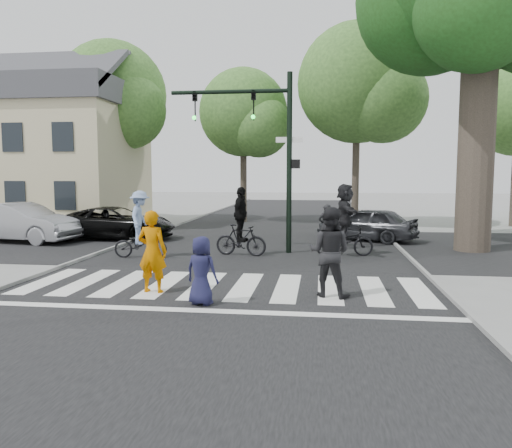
{
  "coord_description": "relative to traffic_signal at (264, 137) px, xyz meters",
  "views": [
    {
      "loc": [
        2.27,
        -10.53,
        2.69
      ],
      "look_at": [
        0.5,
        3.0,
        1.3
      ],
      "focal_mm": 35.0,
      "sensor_mm": 36.0,
      "label": 1
    }
  ],
  "objects": [
    {
      "name": "bg_tree_2",
      "position": [
        -2.11,
        10.42,
        1.88
      ],
      "size": [
        5.04,
        4.8,
        8.4
      ],
      "color": "brown",
      "rests_on": "ground"
    },
    {
      "name": "car_suv",
      "position": [
        -6.4,
        2.68,
        -3.24
      ],
      "size": [
        4.81,
        2.26,
        1.33
      ],
      "primitive_type": "imported",
      "rotation": [
        0.0,
        0.0,
        1.56
      ],
      "color": "black",
      "rests_on": "ground"
    },
    {
      "name": "ground",
      "position": [
        -0.35,
        -6.2,
        -3.9
      ],
      "size": [
        120.0,
        120.0,
        0.0
      ],
      "primitive_type": "plane",
      "color": "gray",
      "rests_on": "ground"
    },
    {
      "name": "road_cross",
      "position": [
        -0.35,
        1.8,
        -3.89
      ],
      "size": [
        70.0,
        10.0,
        0.01
      ],
      "primitive_type": "cube",
      "color": "black",
      "rests_on": "ground"
    },
    {
      "name": "pedestrian_woman",
      "position": [
        -1.84,
        -6.04,
        -2.97
      ],
      "size": [
        0.73,
        0.53,
        1.87
      ],
      "primitive_type": "imported",
      "rotation": [
        0.0,
        0.0,
        3.02
      ],
      "color": "#C26800",
      "rests_on": "ground"
    },
    {
      "name": "crosswalk",
      "position": [
        -0.35,
        -5.54,
        -3.89
      ],
      "size": [
        10.0,
        3.85,
        0.01
      ],
      "color": "silver",
      "rests_on": "ground"
    },
    {
      "name": "bg_tree_1",
      "position": [
        -9.06,
        9.28,
        2.75
      ],
      "size": [
        6.09,
        5.8,
        9.8
      ],
      "color": "brown",
      "rests_on": "ground"
    },
    {
      "name": "road_stem",
      "position": [
        -0.35,
        -1.2,
        -3.9
      ],
      "size": [
        10.0,
        70.0,
        0.01
      ],
      "primitive_type": "cube",
      "color": "black",
      "rests_on": "ground"
    },
    {
      "name": "car_silver",
      "position": [
        -9.74,
        1.33,
        -3.13
      ],
      "size": [
        4.87,
        2.34,
        1.54
      ],
      "primitive_type": "imported",
      "rotation": [
        0.0,
        0.0,
        1.41
      ],
      "color": "#9E9EA3",
      "rests_on": "ground"
    },
    {
      "name": "cyclist_left",
      "position": [
        -3.77,
        -1.61,
        -2.97
      ],
      "size": [
        1.74,
        1.15,
        2.15
      ],
      "color": "black",
      "rests_on": "ground"
    },
    {
      "name": "curb_left",
      "position": [
        -5.4,
        -1.2,
        -3.85
      ],
      "size": [
        0.1,
        70.0,
        0.1
      ],
      "primitive_type": "cube",
      "color": "gray",
      "rests_on": "ground"
    },
    {
      "name": "house",
      "position": [
        -11.85,
        7.78,
        -0.1
      ],
      "size": [
        8.4,
        8.1,
        8.82
      ],
      "color": "beige",
      "rests_on": "ground"
    },
    {
      "name": "traffic_signal",
      "position": [
        0.0,
        0.0,
        0.0
      ],
      "size": [
        4.45,
        0.29,
        6.0
      ],
      "color": "black",
      "rests_on": "ground"
    },
    {
      "name": "bystander_dark",
      "position": [
        2.11,
        1.37,
        -3.11
      ],
      "size": [
        0.64,
        0.48,
        1.58
      ],
      "primitive_type": "imported",
      "rotation": [
        0.0,
        0.0,
        3.34
      ],
      "color": "black",
      "rests_on": "ground"
    },
    {
      "name": "bg_tree_3",
      "position": [
        3.95,
        9.07,
        3.04
      ],
      "size": [
        6.3,
        6.0,
        10.2
      ],
      "color": "brown",
      "rests_on": "ground"
    },
    {
      "name": "curb_right",
      "position": [
        4.7,
        -1.2,
        -3.85
      ],
      "size": [
        0.1,
        70.0,
        0.1
      ],
      "primitive_type": "cube",
      "color": "gray",
      "rests_on": "ground"
    },
    {
      "name": "car_grey",
      "position": [
        3.74,
        3.52,
        -3.23
      ],
      "size": [
        4.24,
        3.02,
        1.34
      ],
      "primitive_type": "imported",
      "rotation": [
        0.0,
        0.0,
        -1.98
      ],
      "color": "#2C2D31",
      "rests_on": "ground"
    },
    {
      "name": "pedestrian_child",
      "position": [
        -0.49,
        -6.94,
        -3.19
      ],
      "size": [
        0.79,
        0.63,
        1.42
      ],
      "primitive_type": "imported",
      "rotation": [
        0.0,
        0.0,
        2.86
      ],
      "color": "#1B1B3D",
      "rests_on": "ground"
    },
    {
      "name": "cyclist_right",
      "position": [
        2.69,
        -0.41,
        -2.85
      ],
      "size": [
        1.92,
        1.79,
        2.36
      ],
      "color": "black",
      "rests_on": "ground"
    },
    {
      "name": "pedestrian_adult",
      "position": [
        2.11,
        -5.89,
        -2.92
      ],
      "size": [
        1.13,
        1.0,
        1.97
      ],
      "primitive_type": "imported",
      "rotation": [
        0.0,
        0.0,
        2.84
      ],
      "color": "black",
      "rests_on": "ground"
    },
    {
      "name": "bg_tree_0",
      "position": [
        -14.09,
        9.8,
        2.24
      ],
      "size": [
        5.46,
        5.2,
        8.97
      ],
      "color": "brown",
      "rests_on": "ground"
    },
    {
      "name": "cyclist_mid",
      "position": [
        -0.67,
        -0.77,
        -2.98
      ],
      "size": [
        1.78,
        1.11,
        2.25
      ],
      "color": "black",
      "rests_on": "ground"
    }
  ]
}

